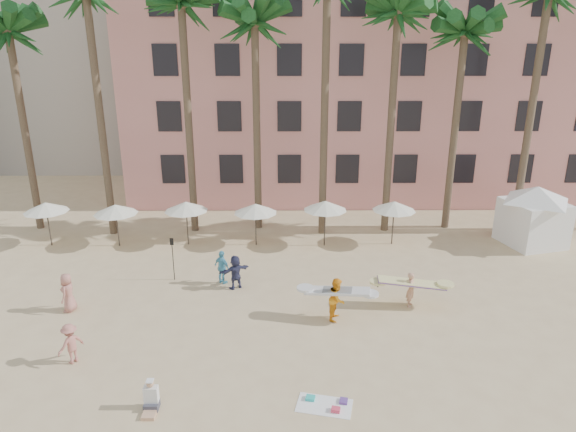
% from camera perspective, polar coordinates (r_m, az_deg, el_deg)
% --- Properties ---
extents(ground, '(120.00, 120.00, 0.00)m').
position_cam_1_polar(ground, '(19.22, -2.50, -17.33)').
color(ground, '#D1B789').
rests_on(ground, ground).
extents(pink_hotel, '(35.00, 14.00, 16.00)m').
position_cam_1_polar(pink_hotel, '(42.11, 8.52, 14.10)').
color(pink_hotel, pink).
rests_on(pink_hotel, ground).
extents(palm_row, '(44.40, 5.40, 16.30)m').
position_cam_1_polar(palm_row, '(30.55, -0.77, 21.90)').
color(palm_row, brown).
rests_on(palm_row, ground).
extents(umbrella_row, '(22.50, 2.70, 2.73)m').
position_cam_1_polar(umbrella_row, '(29.65, -7.50, 0.99)').
color(umbrella_row, '#332B23').
rests_on(umbrella_row, ground).
extents(cabana, '(5.53, 5.53, 3.50)m').
position_cam_1_polar(cabana, '(32.93, 25.71, 0.57)').
color(cabana, white).
rests_on(cabana, ground).
extents(beach_towel, '(1.98, 1.37, 0.14)m').
position_cam_1_polar(beach_towel, '(17.99, 4.25, -20.16)').
color(beach_towel, white).
rests_on(beach_towel, ground).
extents(carrier_yellow, '(3.02, 0.99, 1.63)m').
position_cam_1_polar(carrier_yellow, '(23.76, 13.53, -7.68)').
color(carrier_yellow, tan).
rests_on(carrier_yellow, ground).
extents(carrier_white, '(2.84, 1.27, 1.88)m').
position_cam_1_polar(carrier_white, '(22.20, 5.47, -9.03)').
color(carrier_white, '#FFA21A').
rests_on(carrier_white, ground).
extents(beachgoers, '(8.27, 7.63, 1.77)m').
position_cam_1_polar(beachgoers, '(23.73, -13.81, -8.00)').
color(beachgoers, '#323557').
rests_on(beachgoers, ground).
extents(paddle, '(0.18, 0.04, 2.23)m').
position_cam_1_polar(paddle, '(25.99, -12.70, -4.11)').
color(paddle, black).
rests_on(paddle, ground).
extents(seated_man, '(0.47, 0.81, 1.06)m').
position_cam_1_polar(seated_man, '(18.14, -14.98, -19.13)').
color(seated_man, '#3F3F4C').
rests_on(seated_man, ground).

